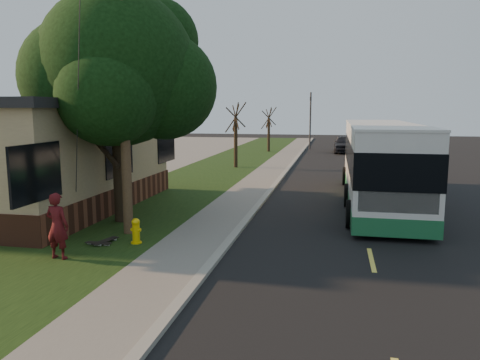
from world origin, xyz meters
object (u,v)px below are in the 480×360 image
fire_hydrant (136,231)px  transit_bus (380,161)px  skateboarder (57,226)px  skateboard_spare (98,243)px  skateboard_main (105,241)px  distant_car (345,144)px  bare_tree_near (236,136)px  utility_pole (123,85)px  traffic_signal (310,117)px  leafy_tree (120,71)px  bare_tree_far (269,130)px

fire_hydrant → transit_bus: (7.41, 7.83, 1.35)m
skateboarder → skateboard_spare: size_ratio=2.25×
transit_bus → skateboarder: size_ratio=7.08×
skateboard_main → distant_car: size_ratio=0.20×
bare_tree_near → transit_bus: bare_tree_near is taller
skateboarder → transit_bus: bearing=-127.4°
utility_pole → bare_tree_near: utility_pole is taller
traffic_signal → skateboard_main: (-3.98, -34.18, -3.03)m
skateboard_spare → distant_car: (7.37, 31.30, 0.67)m
utility_pole → traffic_signal: 33.26m
fire_hydrant → distant_car: size_ratio=0.16×
leafy_tree → distant_car: 29.68m
bare_tree_far → transit_bus: bare_tree_far is taller
traffic_signal → distant_car: (3.29, -3.09, -2.37)m
leafy_tree → traffic_signal: bearing=81.5°
bare_tree_near → distant_car: (7.29, 12.91, -1.36)m
skateboard_main → distant_car: distant_car is taller
skateboarder → skateboard_main: 1.81m
fire_hydrant → bare_tree_near: (-0.90, 18.00, 1.72)m
skateboarder → skateboard_main: bearing=-103.0°
distant_car → fire_hydrant: bearing=-102.3°
skateboard_spare → distant_car: distant_car is taller
traffic_signal → bare_tree_far: bearing=-131.2°
bare_tree_near → skateboard_main: (0.02, -18.18, -2.02)m
transit_bus → bare_tree_near: bearing=129.3°
fire_hydrant → bare_tree_far: (-0.40, 30.00, 1.57)m
skateboard_spare → distant_car: size_ratio=0.17×
leafy_tree → traffic_signal: (4.67, 31.35, -2.00)m
bare_tree_near → skateboard_main: bare_tree_near is taller
traffic_signal → skateboard_spare: 34.77m
bare_tree_far → traffic_signal: 5.44m
leafy_tree → skateboarder: 6.08m
leafy_tree → bare_tree_near: (0.67, 15.35, -3.02)m
bare_tree_far → bare_tree_near: bearing=-92.4°
fire_hydrant → skateboard_main: size_ratio=0.79×
fire_hydrant → skateboard_spare: 1.11m
bare_tree_far → skateboard_main: bare_tree_far is taller
bare_tree_far → transit_bus: (7.81, -22.17, -0.22)m
traffic_signal → skateboard_main: bearing=-96.6°
fire_hydrant → utility_pole: size_ratio=0.08×
utility_pole → bare_tree_far: size_ratio=2.25×
utility_pole → traffic_signal: utility_pole is taller
fire_hydrant → skateboard_spare: (-0.99, -0.40, -0.31)m
utility_pole → leafy_tree: utility_pole is taller
fire_hydrant → traffic_signal: size_ratio=0.13×
transit_bus → skateboard_spare: (-8.40, -8.22, -1.66)m
skateboarder → leafy_tree: bearing=-82.3°
leafy_tree → bare_tree_far: bearing=87.5°
skateboard_spare → distant_car: 32.16m
bare_tree_near → traffic_signal: (4.00, 16.00, 1.01)m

